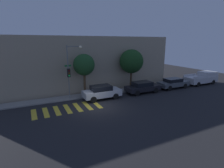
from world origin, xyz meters
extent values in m
plane|color=black|center=(0.00, 0.00, 0.00)|extent=(60.00, 60.00, 0.00)
cube|color=gray|center=(0.00, 4.01, 0.07)|extent=(26.00, 1.62, 0.14)
cube|color=gray|center=(0.00, 8.22, 3.48)|extent=(26.00, 6.00, 6.96)
cube|color=gold|center=(-5.81, 0.80, 0.00)|extent=(0.45, 2.60, 0.00)
cube|color=gold|center=(-4.82, 0.80, 0.00)|extent=(0.45, 2.60, 0.00)
cube|color=gold|center=(-3.83, 0.80, 0.00)|extent=(0.45, 2.60, 0.00)
cube|color=gold|center=(-2.83, 0.80, 0.00)|extent=(0.45, 2.60, 0.00)
cube|color=gold|center=(-1.84, 0.80, 0.00)|extent=(0.45, 2.60, 0.00)
cube|color=gold|center=(-0.85, 0.80, 0.00)|extent=(0.45, 2.60, 0.00)
cube|color=gold|center=(0.14, 0.80, 0.00)|extent=(0.45, 2.60, 0.00)
cylinder|color=slate|center=(-2.00, 3.45, 2.98)|extent=(0.12, 0.12, 5.96)
cube|color=black|center=(-2.00, 3.24, 3.05)|extent=(0.30, 0.30, 0.90)
cylinder|color=#4C0C0C|center=(-2.00, 3.08, 3.32)|extent=(0.18, 0.02, 0.18)
cylinder|color=#593D0A|center=(-2.00, 3.08, 3.05)|extent=(0.18, 0.02, 0.18)
cylinder|color=#26E54C|center=(-2.00, 3.08, 2.78)|extent=(0.18, 0.02, 0.18)
cube|color=#19662D|center=(-2.00, 3.45, 3.79)|extent=(0.70, 0.02, 0.18)
cylinder|color=slate|center=(-1.29, 3.45, 5.81)|extent=(1.43, 0.08, 0.08)
sphere|color=#F9E5B2|center=(-0.57, 3.45, 5.71)|extent=(0.36, 0.36, 0.36)
cube|color=#B7BABF|center=(1.32, 2.10, 0.69)|extent=(4.24, 1.71, 0.70)
cube|color=black|center=(1.21, 2.10, 1.30)|extent=(2.20, 1.51, 0.52)
cylinder|color=black|center=(2.63, 2.87, 0.35)|extent=(0.69, 0.22, 0.69)
cylinder|color=black|center=(2.63, 1.33, 0.35)|extent=(0.69, 0.22, 0.69)
cylinder|color=black|center=(0.00, 2.87, 0.35)|extent=(0.69, 0.22, 0.69)
cylinder|color=black|center=(0.00, 1.33, 0.35)|extent=(0.69, 0.22, 0.69)
cube|color=black|center=(6.88, 2.10, 0.63)|extent=(4.45, 1.77, 0.58)
cube|color=black|center=(6.77, 2.10, 1.18)|extent=(2.32, 1.56, 0.52)
cylinder|color=black|center=(8.27, 2.89, 0.35)|extent=(0.69, 0.22, 0.69)
cylinder|color=black|center=(8.27, 1.31, 0.35)|extent=(0.69, 0.22, 0.69)
cylinder|color=black|center=(5.50, 2.89, 0.35)|extent=(0.69, 0.22, 0.69)
cylinder|color=black|center=(5.50, 1.31, 0.35)|extent=(0.69, 0.22, 0.69)
cube|color=#4C5156|center=(12.00, 2.10, 0.65)|extent=(4.47, 1.73, 0.61)
cube|color=black|center=(11.89, 2.10, 1.18)|extent=(2.32, 1.52, 0.45)
cylinder|color=black|center=(13.38, 2.87, 0.35)|extent=(0.69, 0.22, 0.69)
cylinder|color=black|center=(13.38, 1.33, 0.35)|extent=(0.69, 0.22, 0.69)
cylinder|color=black|center=(10.61, 2.87, 0.35)|extent=(0.69, 0.22, 0.69)
cylinder|color=black|center=(10.61, 1.33, 0.35)|extent=(0.69, 0.22, 0.69)
cube|color=#BCBCC1|center=(17.51, 2.10, 0.78)|extent=(5.29, 2.04, 0.87)
cube|color=#BCBCC1|center=(18.97, 2.10, 1.52)|extent=(2.38, 1.88, 0.60)
cube|color=#BCBCC1|center=(16.19, 3.00, 1.36)|extent=(2.65, 0.08, 0.28)
cube|color=#BCBCC1|center=(16.19, 1.20, 1.36)|extent=(2.65, 0.08, 0.28)
cylinder|color=black|center=(19.15, 3.03, 0.35)|extent=(0.69, 0.22, 0.69)
cylinder|color=black|center=(19.15, 1.17, 0.35)|extent=(0.69, 0.22, 0.69)
cylinder|color=black|center=(15.87, 3.03, 0.35)|extent=(0.69, 0.22, 0.69)
cylinder|color=black|center=(15.87, 1.17, 0.35)|extent=(0.69, 0.22, 0.69)
cylinder|color=#4C3823|center=(-0.07, 3.99, 1.40)|extent=(0.28, 0.28, 2.81)
sphere|color=#1E4721|center=(-0.07, 3.99, 3.73)|extent=(2.46, 2.46, 2.46)
cylinder|color=#42301E|center=(6.29, 3.99, 1.33)|extent=(0.27, 0.27, 2.66)
sphere|color=#193D19|center=(6.29, 3.99, 3.81)|extent=(3.08, 3.08, 3.08)
camera|label=1|loc=(-5.90, -15.22, 6.28)|focal=28.00mm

